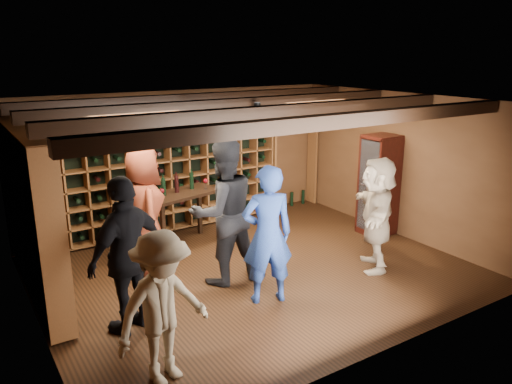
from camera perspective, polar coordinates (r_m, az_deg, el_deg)
ground at (r=7.55m, az=-0.14°, el=-8.99°), size 6.00×6.00×0.00m
room_shell at (r=6.93m, az=-0.38°, el=9.63°), size 6.00×6.00×6.00m
wine_rack_back at (r=8.93m, az=-11.07°, el=2.48°), size 4.65×0.30×2.20m
wine_rack_left at (r=6.96m, az=-24.17°, el=-2.47°), size 0.30×2.65×2.20m
crate_shelf at (r=10.25m, az=4.31°, el=6.83°), size 1.20×0.32×2.07m
display_cabinet at (r=9.05m, az=13.83°, el=0.57°), size 0.55×0.50×1.75m
man_blue_shirt at (r=6.37m, az=1.31°, el=-4.92°), size 0.77×0.62×1.83m
man_grey_suit at (r=6.90m, az=-3.74°, el=-2.32°), size 1.02×0.81×2.05m
guest_red_floral at (r=7.42m, az=-12.60°, el=-2.12°), size 0.68×0.97×1.86m
guest_woman_black at (r=5.89m, az=-14.43°, el=-7.02°), size 1.18×0.87×1.87m
guest_khaki at (r=5.00m, az=-10.63°, el=-12.94°), size 1.12×0.79×1.57m
guest_beige at (r=7.57m, az=13.65°, el=-2.43°), size 1.38×1.55×1.71m
tasting_table at (r=8.29m, az=-8.50°, el=-0.81°), size 1.34×0.87×1.21m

